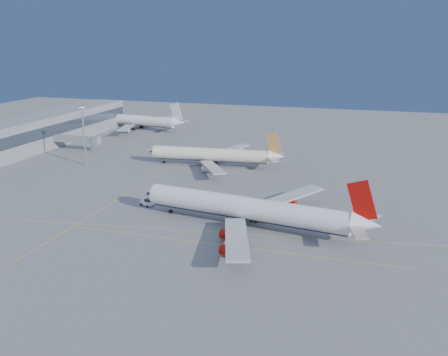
% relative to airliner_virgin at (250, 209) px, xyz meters
% --- Properties ---
extents(ground, '(500.00, 500.00, 0.00)m').
position_rel_airliner_virgin_xyz_m(ground, '(-7.36, -0.28, -5.30)').
color(ground, slate).
rests_on(ground, ground).
extents(terminal, '(18.40, 110.00, 15.00)m').
position_rel_airliner_virgin_xyz_m(terminal, '(-122.29, 84.72, 2.21)').
color(terminal, gray).
rests_on(terminal, ground).
extents(jet_bridge, '(23.60, 3.60, 6.90)m').
position_rel_airliner_virgin_xyz_m(jet_bridge, '(-100.47, 71.72, -0.12)').
color(jet_bridge, gray).
rests_on(jet_bridge, ground).
extents(taxiway_lines, '(118.86, 140.00, 0.02)m').
position_rel_airliner_virgin_xyz_m(taxiway_lines, '(-22.07, 6.06, -5.29)').
color(taxiway_lines, '#D1C10B').
rests_on(taxiway_lines, ground).
extents(airliner_virgin, '(71.07, 63.24, 17.57)m').
position_rel_airliner_virgin_xyz_m(airliner_virgin, '(0.00, 0.00, 0.00)').
color(airliner_virgin, white).
rests_on(airliner_virgin, ground).
extents(airliner_etihad, '(59.02, 54.34, 15.40)m').
position_rel_airliner_virgin_xyz_m(airliner_etihad, '(-31.29, 62.24, -0.61)').
color(airliner_etihad, beige).
rests_on(airliner_etihad, ground).
extents(airliner_third, '(62.35, 56.98, 16.74)m').
position_rel_airliner_virgin_xyz_m(airliner_third, '(-99.67, 130.53, -0.23)').
color(airliner_third, white).
rests_on(airliner_third, ground).
extents(pushback_tug, '(4.59, 3.71, 2.31)m').
position_rel_airliner_virgin_xyz_m(pushback_tug, '(-35.22, 8.18, -4.22)').
color(pushback_tug, white).
rests_on(pushback_tug, ground).
extents(light_mast, '(2.13, 2.13, 24.62)m').
position_rel_airliner_virgin_xyz_m(light_mast, '(-81.76, 47.62, 9.24)').
color(light_mast, gray).
rests_on(light_mast, ground).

